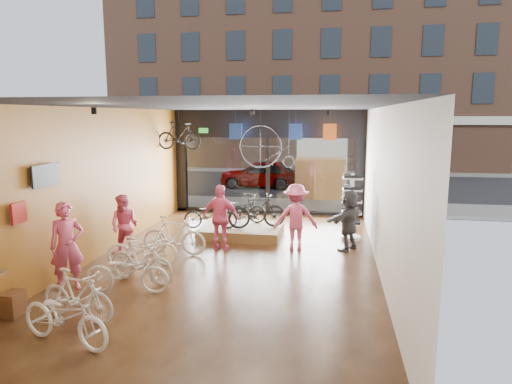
% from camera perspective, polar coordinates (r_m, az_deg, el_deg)
% --- Properties ---
extents(ground_plane, '(7.00, 12.00, 0.04)m').
position_cam_1_polar(ground_plane, '(11.43, -2.94, -8.94)').
color(ground_plane, black).
rests_on(ground_plane, ground).
extents(ceiling, '(7.00, 12.00, 0.04)m').
position_cam_1_polar(ceiling, '(10.84, -3.12, 10.69)').
color(ceiling, black).
rests_on(ceiling, ground).
extents(wall_left, '(0.04, 12.00, 3.80)m').
position_cam_1_polar(wall_left, '(12.24, -19.32, 1.02)').
color(wall_left, brown).
rests_on(wall_left, ground).
extents(wall_right, '(0.04, 12.00, 3.80)m').
position_cam_1_polar(wall_right, '(10.76, 15.57, 0.10)').
color(wall_right, beige).
rests_on(wall_right, ground).
extents(wall_back, '(7.00, 0.04, 3.80)m').
position_cam_1_polar(wall_back, '(5.42, -17.43, -9.18)').
color(wall_back, beige).
rests_on(wall_back, ground).
extents(storefront, '(7.00, 0.26, 3.80)m').
position_cam_1_polar(storefront, '(16.83, 1.50, 3.74)').
color(storefront, black).
rests_on(storefront, ground).
extents(exit_sign, '(0.35, 0.06, 0.18)m').
position_cam_1_polar(exit_sign, '(17.15, -6.57, 7.64)').
color(exit_sign, '#198C26').
rests_on(exit_sign, storefront).
extents(street_road, '(30.00, 18.00, 0.02)m').
position_cam_1_polar(street_road, '(25.94, 4.36, 1.51)').
color(street_road, black).
rests_on(street_road, ground).
extents(sidewalk_near, '(30.00, 2.40, 0.12)m').
position_cam_1_polar(sidewalk_near, '(18.28, 2.02, -1.63)').
color(sidewalk_near, slate).
rests_on(sidewalk_near, ground).
extents(sidewalk_far, '(30.00, 2.00, 0.12)m').
position_cam_1_polar(sidewalk_far, '(29.88, 5.10, 2.70)').
color(sidewalk_far, slate).
rests_on(sidewalk_far, ground).
extents(opposite_building, '(26.00, 5.00, 14.00)m').
position_cam_1_polar(opposite_building, '(32.34, 5.67, 15.53)').
color(opposite_building, brown).
rests_on(opposite_building, ground).
extents(street_car, '(4.09, 1.65, 1.39)m').
position_cam_1_polar(street_car, '(23.05, 0.60, 2.31)').
color(street_car, gray).
rests_on(street_car, street_road).
extents(box_truck, '(2.21, 6.62, 2.61)m').
position_cam_1_polar(box_truck, '(21.70, 8.28, 3.37)').
color(box_truck, silver).
rests_on(box_truck, street_road).
extents(floor_bike_0, '(1.88, 1.07, 0.93)m').
position_cam_1_polar(floor_bike_0, '(8.05, -22.78, -14.14)').
color(floor_bike_0, beige).
rests_on(floor_bike_0, ground_plane).
extents(floor_bike_1, '(1.60, 0.73, 0.93)m').
position_cam_1_polar(floor_bike_1, '(8.85, -21.44, -11.89)').
color(floor_bike_1, beige).
rests_on(floor_bike_1, ground_plane).
extents(floor_bike_2, '(1.79, 0.81, 0.91)m').
position_cam_1_polar(floor_bike_2, '(9.80, -15.85, -9.56)').
color(floor_bike_2, beige).
rests_on(floor_bike_2, ground_plane).
extents(floor_bike_3, '(1.74, 0.90, 1.01)m').
position_cam_1_polar(floor_bike_3, '(10.28, -14.18, -8.29)').
color(floor_bike_3, beige).
rests_on(floor_bike_3, ground_plane).
extents(floor_bike_4, '(1.78, 0.95, 0.89)m').
position_cam_1_polar(floor_bike_4, '(11.38, -14.03, -6.85)').
color(floor_bike_4, beige).
rests_on(floor_bike_4, ground_plane).
extents(floor_bike_5, '(1.73, 0.52, 1.03)m').
position_cam_1_polar(floor_bike_5, '(12.12, -10.21, -5.36)').
color(floor_bike_5, beige).
rests_on(floor_bike_5, ground_plane).
extents(display_platform, '(2.40, 1.80, 0.30)m').
position_cam_1_polar(display_platform, '(13.86, -1.80, -4.88)').
color(display_platform, brown).
rests_on(display_platform, ground_plane).
extents(display_bike_left, '(1.64, 0.80, 0.83)m').
position_cam_1_polar(display_bike_left, '(13.51, -5.71, -2.84)').
color(display_bike_left, black).
rests_on(display_bike_left, display_platform).
extents(display_bike_mid, '(1.80, 1.11, 1.05)m').
position_cam_1_polar(display_bike_mid, '(13.48, 0.13, -2.35)').
color(display_bike_mid, black).
rests_on(display_bike_mid, display_platform).
extents(display_bike_right, '(1.64, 0.64, 0.85)m').
position_cam_1_polar(display_bike_right, '(14.21, -2.00, -2.13)').
color(display_bike_right, black).
rests_on(display_bike_right, display_platform).
extents(customer_0, '(0.81, 0.77, 1.86)m').
position_cam_1_polar(customer_0, '(10.28, -22.55, -6.26)').
color(customer_0, '#CC4C72').
rests_on(customer_0, ground_plane).
extents(customer_1, '(0.83, 0.67, 1.61)m').
position_cam_1_polar(customer_1, '(12.23, -16.12, -4.06)').
color(customer_1, '#CC4C72').
rests_on(customer_1, ground_plane).
extents(customer_2, '(1.08, 0.53, 1.79)m').
position_cam_1_polar(customer_2, '(12.28, -4.40, -3.22)').
color(customer_2, '#CC4C72').
rests_on(customer_2, ground_plane).
extents(customer_3, '(1.24, 0.81, 1.80)m').
position_cam_1_polar(customer_3, '(12.30, 5.01, -3.17)').
color(customer_3, '#CC4C72').
rests_on(customer_3, ground_plane).
extents(customer_5, '(1.23, 1.56, 1.66)m').
position_cam_1_polar(customer_5, '(12.53, 11.47, -3.43)').
color(customer_5, '#3F3F44').
rests_on(customer_5, ground_plane).
extents(sunglasses_rack, '(0.66, 0.58, 1.95)m').
position_cam_1_polar(sunglasses_rack, '(13.56, 11.88, -1.83)').
color(sunglasses_rack, white).
rests_on(sunglasses_rack, ground_plane).
extents(wall_merch, '(0.40, 2.40, 2.60)m').
position_cam_1_polar(wall_merch, '(9.42, -28.72, -5.79)').
color(wall_merch, navy).
rests_on(wall_merch, wall_left).
extents(penny_farthing, '(1.86, 0.06, 1.49)m').
position_cam_1_polar(penny_farthing, '(15.69, 1.67, 5.52)').
color(penny_farthing, black).
rests_on(penny_farthing, ceiling).
extents(hung_bike, '(1.62, 0.64, 0.95)m').
position_cam_1_polar(hung_bike, '(15.67, -9.61, 6.94)').
color(hung_bike, black).
rests_on(hung_bike, ceiling).
extents(jersey_left, '(0.45, 0.03, 0.55)m').
position_cam_1_polar(jersey_left, '(16.15, -2.57, 7.58)').
color(jersey_left, '#1E3F99').
rests_on(jersey_left, ceiling).
extents(jersey_mid, '(0.45, 0.03, 0.55)m').
position_cam_1_polar(jersey_mid, '(15.84, 4.98, 7.52)').
color(jersey_mid, '#1E3F99').
rests_on(jersey_mid, ceiling).
extents(jersey_right, '(0.45, 0.03, 0.55)m').
position_cam_1_polar(jersey_right, '(15.78, 9.21, 7.42)').
color(jersey_right, '#CC5919').
rests_on(jersey_right, ceiling).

